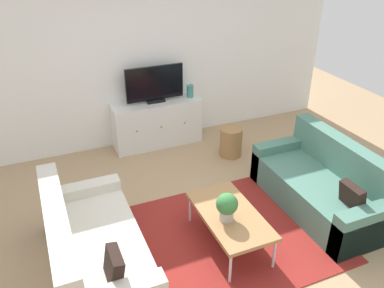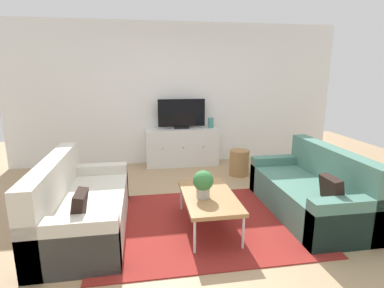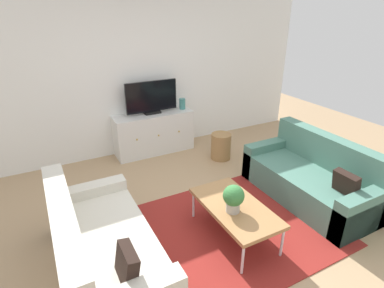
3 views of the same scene
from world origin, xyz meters
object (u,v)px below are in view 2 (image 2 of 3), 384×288
at_px(flat_screen_tv, 182,114).
at_px(glass_vase, 211,123).
at_px(couch_right_side, 313,192).
at_px(tv_console, 182,147).
at_px(couch_left_side, 78,208).
at_px(wicker_basket, 239,163).
at_px(coffee_table, 209,197).
at_px(potted_plant, 203,183).

xyz_separation_m(flat_screen_tv, glass_vase, (0.57, -0.02, -0.18)).
bearing_deg(couch_right_side, tv_console, 120.12).
relative_size(couch_left_side, tv_console, 1.29).
bearing_deg(wicker_basket, coffee_table, -118.39).
bearing_deg(wicker_basket, potted_plant, -119.45).
height_order(couch_left_side, flat_screen_tv, flat_screen_tv).
xyz_separation_m(couch_right_side, tv_console, (-1.38, 2.37, 0.08)).
bearing_deg(couch_left_side, wicker_basket, 33.26).
bearing_deg(glass_vase, flat_screen_tv, 178.00).
bearing_deg(couch_left_side, coffee_table, -5.86).
bearing_deg(flat_screen_tv, glass_vase, -2.00).
height_order(couch_left_side, couch_right_side, same).
distance_m(couch_left_side, couch_right_side, 2.88).
height_order(tv_console, wicker_basket, tv_console).
height_order(couch_right_side, coffee_table, couch_right_side).
xyz_separation_m(potted_plant, glass_vase, (0.68, 2.59, 0.24)).
distance_m(couch_right_side, wicker_basket, 1.65).
height_order(couch_left_side, potted_plant, couch_left_side).
distance_m(coffee_table, wicker_basket, 1.98).
relative_size(couch_left_side, glass_vase, 9.26).
distance_m(couch_left_side, flat_screen_tv, 2.92).
relative_size(glass_vase, wicker_basket, 0.43).
xyz_separation_m(coffee_table, wicker_basket, (0.94, 1.73, -0.15)).
bearing_deg(couch_right_side, potted_plant, -171.62).
bearing_deg(coffee_table, wicker_basket, 61.61).
height_order(couch_right_side, wicker_basket, couch_right_side).
bearing_deg(flat_screen_tv, wicker_basket, -41.69).
bearing_deg(couch_left_side, couch_right_side, 0.00).
bearing_deg(wicker_basket, flat_screen_tv, 138.31).
distance_m(couch_right_side, flat_screen_tv, 2.86).
distance_m(couch_left_side, glass_vase, 3.20).
xyz_separation_m(glass_vase, wicker_basket, (0.34, -0.79, -0.59)).
height_order(tv_console, glass_vase, glass_vase).
xyz_separation_m(coffee_table, flat_screen_tv, (0.02, 2.55, 0.62)).
bearing_deg(glass_vase, couch_left_side, -131.09).
bearing_deg(glass_vase, tv_console, -180.00).
relative_size(couch_left_side, potted_plant, 5.71).
bearing_deg(tv_console, coffee_table, -90.55).
bearing_deg(flat_screen_tv, coffee_table, -90.55).
distance_m(couch_right_side, potted_plant, 1.53).
xyz_separation_m(potted_plant, wicker_basket, (1.02, 1.80, -0.36)).
bearing_deg(potted_plant, flat_screen_tv, 87.72).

